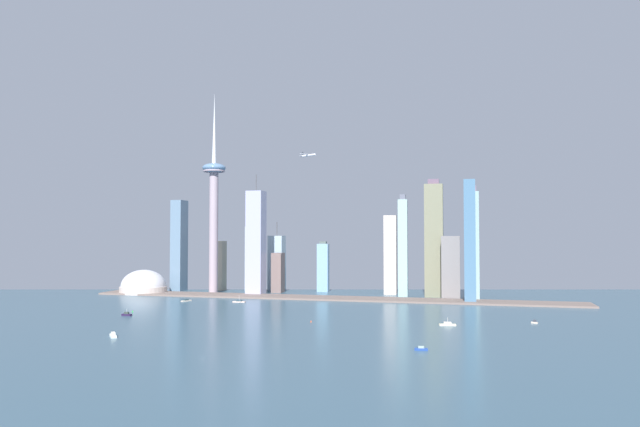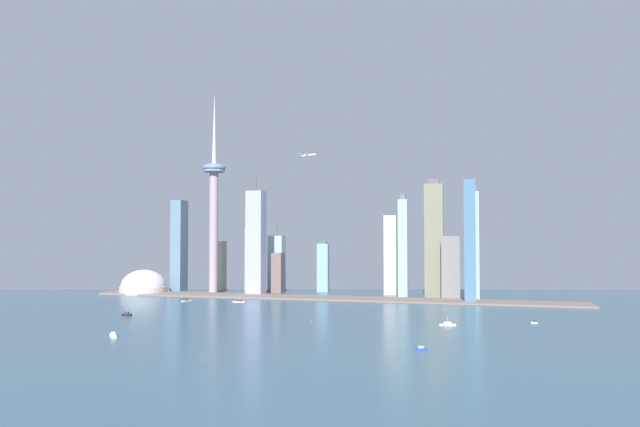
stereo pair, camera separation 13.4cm
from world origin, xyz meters
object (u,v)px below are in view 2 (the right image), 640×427
Objects in this scene: boat_2 at (535,322)px; boat_5 at (186,300)px; skyscraper_9 at (451,267)px; boat_6 at (421,349)px; channel_buoy_1 at (311,321)px; skyscraper_2 at (390,255)px; skyscraper_3 at (434,239)px; skyscraper_0 at (256,243)px; skyscraper_12 at (473,245)px; channel_buoy_0 at (133,311)px; skyscraper_4 at (403,247)px; boat_1 at (239,301)px; airplane at (308,155)px; skyscraper_8 at (176,249)px; skyscraper_13 at (323,267)px; skyscraper_11 at (218,265)px; boat_3 at (113,335)px; stadium_dome at (143,287)px; boat_4 at (448,324)px; skyscraper_7 at (278,273)px; skyscraper_6 at (179,245)px; observation_tower at (214,200)px; skyscraper_10 at (255,258)px; skyscraper_1 at (470,241)px; skyscraper_5 at (277,263)px; boat_0 at (127,314)px.

boat_5 is (-457.01, 98.51, -0.26)m from boat_2.
skyscraper_9 is 394.60m from boat_6.
boat_5 reaches higher than channel_buoy_1.
skyscraper_3 is (69.47, -24.20, 24.66)m from skyscraper_2.
skyscraper_0 reaches higher than skyscraper_12.
boat_6 is 389.97m from channel_buoy_0.
skyscraper_3 is at bearing 6.05° from skyscraper_4.
skyscraper_2 reaches higher than skyscraper_9.
airplane is at bearing -126.46° from boat_1.
skyscraper_13 is at bearing -1.39° from skyscraper_8.
skyscraper_12 is 77.68× the size of channel_buoy_1.
skyscraper_4 is 321.12m from skyscraper_11.
boat_1 is (-79.28, -173.70, -39.34)m from skyscraper_13.
boat_3 is 175.59m from channel_buoy_0.
channel_buoy_0 is 0.08× the size of airplane.
skyscraper_4 reaches higher than boat_6.
boat_6 is (271.96, -280.57, 0.20)m from boat_1.
boat_3 is (187.94, -366.70, -8.32)m from stadium_dome.
airplane reaches higher than skyscraper_3.
skyscraper_7 is at bearing 126.75° from boat_4.
skyscraper_9 is (25.30, -23.22, -40.95)m from skyscraper_3.
skyscraper_0 is 482.77m from boat_6.
skyscraper_6 is 13.79× the size of boat_6.
skyscraper_2 reaches higher than skyscraper_11.
observation_tower is 312.99m from skyscraper_4.
skyscraper_7 is 209.55m from skyscraper_8.
skyscraper_8 is (-106.61, 75.84, -82.36)m from observation_tower.
skyscraper_6 is 1.25× the size of skyscraper_10.
boat_4 is (376.16, -246.50, -149.43)m from observation_tower.
skyscraper_1 is 11.39× the size of boat_3.
skyscraper_8 is at bearing 178.61° from skyscraper_13.
skyscraper_4 is 1.34× the size of skyscraper_5.
boat_5 is at bearing -58.80° from skyscraper_6.
skyscraper_13 is 39.07× the size of channel_buoy_1.
skyscraper_5 is at bearing 110.92° from skyscraper_7.
skyscraper_6 is (-427.02, 1.80, -10.72)m from skyscraper_3.
channel_buoy_1 is 0.07× the size of airplane.
boat_3 is (2.79, -387.59, -80.29)m from skyscraper_0.
skyscraper_5 is 1.26× the size of skyscraper_9.
skyscraper_0 is at bearing -143.79° from airplane.
skyscraper_13 is 369.34m from boat_0.
airplane is (-191.64, -24.55, 132.16)m from skyscraper_3.
skyscraper_8 is 19.55× the size of boat_2.
channel_buoy_1 is at bearing -101.36° from boat_5.
skyscraper_12 is 12.88× the size of boat_0.
boat_2 is 429.23m from boat_3.
skyscraper_4 is 405.62m from channel_buoy_0.
stadium_dome is at bearing -176.35° from skyscraper_9.
boat_4 is 7.18× the size of channel_buoy_0.
skyscraper_13 is at bearing -51.60° from boat_3.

